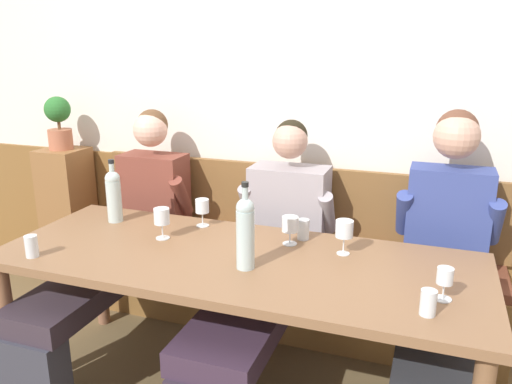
# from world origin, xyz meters

# --- Properties ---
(room_wall_back) EXTENTS (6.80, 0.08, 2.80)m
(room_wall_back) POSITION_xyz_m (0.00, 1.09, 1.40)
(room_wall_back) COLOR silver
(room_wall_back) RESTS_ON ground
(wood_wainscot_panel) EXTENTS (6.80, 0.03, 0.92)m
(wood_wainscot_panel) POSITION_xyz_m (0.00, 1.04, 0.46)
(wood_wainscot_panel) COLOR brown
(wood_wainscot_panel) RESTS_ON ground
(wall_bench) EXTENTS (2.46, 0.42, 0.94)m
(wall_bench) POSITION_xyz_m (0.00, 0.83, 0.28)
(wall_bench) COLOR brown
(wall_bench) RESTS_ON ground
(dining_table) EXTENTS (2.16, 0.83, 0.72)m
(dining_table) POSITION_xyz_m (0.00, 0.12, 0.65)
(dining_table) COLOR brown
(dining_table) RESTS_ON ground
(person_center_left_seat) EXTENTS (0.49, 1.28, 1.26)m
(person_center_left_seat) POSITION_xyz_m (-0.82, 0.45, 0.61)
(person_center_left_seat) COLOR #31333D
(person_center_left_seat) RESTS_ON ground
(person_right_seat) EXTENTS (0.53, 1.29, 1.24)m
(person_right_seat) POSITION_xyz_m (0.05, 0.45, 0.60)
(person_right_seat) COLOR #2F2532
(person_right_seat) RESTS_ON ground
(person_center_right_seat) EXTENTS (0.50, 1.29, 1.33)m
(person_center_right_seat) POSITION_xyz_m (0.88, 0.46, 0.65)
(person_center_right_seat) COLOR #33253D
(person_center_right_seat) RESTS_ON ground
(wine_bottle_amber_mid) EXTENTS (0.08, 0.08, 0.37)m
(wine_bottle_amber_mid) POSITION_xyz_m (0.08, 0.02, 0.89)
(wine_bottle_amber_mid) COLOR #B0C8C7
(wine_bottle_amber_mid) RESTS_ON dining_table
(wine_bottle_green_tall) EXTENTS (0.08, 0.08, 0.34)m
(wine_bottle_green_tall) POSITION_xyz_m (-0.78, 0.34, 0.87)
(wine_bottle_green_tall) COLOR #B0C5C0
(wine_bottle_green_tall) RESTS_ON dining_table
(wine_glass_mid_right) EXTENTS (0.08, 0.08, 0.15)m
(wine_glass_mid_right) POSITION_xyz_m (-0.42, 0.20, 0.83)
(wine_glass_mid_right) COLOR silver
(wine_glass_mid_right) RESTS_ON dining_table
(wine_glass_mid_left) EXTENTS (0.08, 0.08, 0.14)m
(wine_glass_mid_left) POSITION_xyz_m (0.18, 0.34, 0.82)
(wine_glass_mid_left) COLOR silver
(wine_glass_mid_left) RESTS_ON dining_table
(wine_glass_center_front) EXTENTS (0.07, 0.07, 0.14)m
(wine_glass_center_front) POSITION_xyz_m (-0.31, 0.43, 0.82)
(wine_glass_center_front) COLOR silver
(wine_glass_center_front) RESTS_ON dining_table
(wine_glass_near_bucket) EXTENTS (0.07, 0.07, 0.13)m
(wine_glass_near_bucket) POSITION_xyz_m (0.87, 0.01, 0.81)
(wine_glass_near_bucket) COLOR silver
(wine_glass_near_bucket) RESTS_ON dining_table
(wine_glass_by_bottle) EXTENTS (0.08, 0.08, 0.16)m
(wine_glass_by_bottle) POSITION_xyz_m (0.44, 0.31, 0.83)
(wine_glass_by_bottle) COLOR silver
(wine_glass_by_bottle) RESTS_ON dining_table
(water_tumbler_right) EXTENTS (0.06, 0.06, 0.09)m
(water_tumbler_right) POSITION_xyz_m (0.82, -0.13, 0.77)
(water_tumbler_right) COLOR silver
(water_tumbler_right) RESTS_ON dining_table
(water_tumbler_center) EXTENTS (0.06, 0.06, 0.10)m
(water_tumbler_center) POSITION_xyz_m (0.23, 0.42, 0.77)
(water_tumbler_center) COLOR silver
(water_tumbler_center) RESTS_ON dining_table
(water_tumbler_left) EXTENTS (0.06, 0.06, 0.10)m
(water_tumbler_left) POSITION_xyz_m (-0.85, -0.19, 0.77)
(water_tumbler_left) COLOR silver
(water_tumbler_left) RESTS_ON dining_table
(corner_pedestal) EXTENTS (0.28, 0.28, 0.96)m
(corner_pedestal) POSITION_xyz_m (-1.53, 0.86, 0.48)
(corner_pedestal) COLOR brown
(corner_pedestal) RESTS_ON ground
(potted_plant) EXTENTS (0.17, 0.17, 0.34)m
(potted_plant) POSITION_xyz_m (-1.53, 0.86, 1.14)
(potted_plant) COLOR #AE6447
(potted_plant) RESTS_ON corner_pedestal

